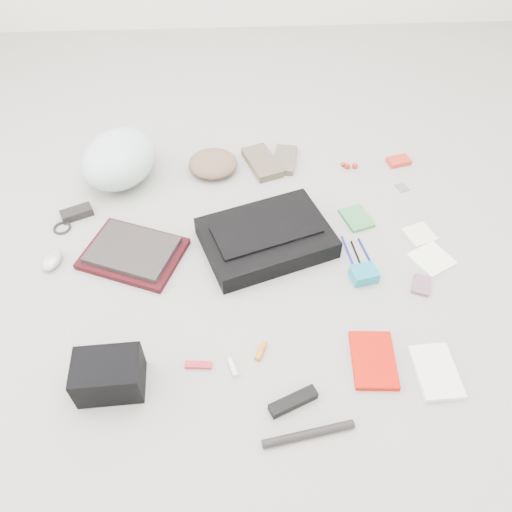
{
  "coord_description": "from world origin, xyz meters",
  "views": [
    {
      "loc": [
        -0.06,
        -1.21,
        1.42
      ],
      "look_at": [
        0.0,
        0.0,
        0.05
      ],
      "focal_mm": 35.0,
      "sensor_mm": 36.0,
      "label": 1
    }
  ],
  "objects_px": {
    "laptop": "(132,250)",
    "bike_helmet": "(119,159)",
    "accordion_wallet": "(364,274)",
    "messenger_bag": "(266,238)",
    "camera_bag": "(109,375)",
    "book_red": "(373,360)"
  },
  "relations": [
    {
      "from": "bike_helmet",
      "to": "book_red",
      "type": "relative_size",
      "value": 1.77
    },
    {
      "from": "laptop",
      "to": "book_red",
      "type": "height_order",
      "value": "laptop"
    },
    {
      "from": "laptop",
      "to": "accordion_wallet",
      "type": "bearing_deg",
      "value": 11.74
    },
    {
      "from": "laptop",
      "to": "book_red",
      "type": "distance_m",
      "value": 0.95
    },
    {
      "from": "bike_helmet",
      "to": "laptop",
      "type": "bearing_deg",
      "value": -54.07
    },
    {
      "from": "messenger_bag",
      "to": "book_red",
      "type": "height_order",
      "value": "messenger_bag"
    },
    {
      "from": "messenger_bag",
      "to": "bike_helmet",
      "type": "height_order",
      "value": "bike_helmet"
    },
    {
      "from": "bike_helmet",
      "to": "accordion_wallet",
      "type": "distance_m",
      "value": 1.13
    },
    {
      "from": "messenger_bag",
      "to": "bike_helmet",
      "type": "distance_m",
      "value": 0.74
    },
    {
      "from": "messenger_bag",
      "to": "book_red",
      "type": "distance_m",
      "value": 0.61
    },
    {
      "from": "messenger_bag",
      "to": "camera_bag",
      "type": "height_order",
      "value": "camera_bag"
    },
    {
      "from": "accordion_wallet",
      "to": "camera_bag",
      "type": "bearing_deg",
      "value": -168.02
    },
    {
      "from": "book_red",
      "to": "bike_helmet",
      "type": "bearing_deg",
      "value": 137.5
    },
    {
      "from": "bike_helmet",
      "to": "accordion_wallet",
      "type": "height_order",
      "value": "bike_helmet"
    },
    {
      "from": "bike_helmet",
      "to": "book_red",
      "type": "xyz_separation_m",
      "value": [
        0.91,
        -0.96,
        -0.1
      ]
    },
    {
      "from": "laptop",
      "to": "bike_helmet",
      "type": "relative_size",
      "value": 0.85
    },
    {
      "from": "bike_helmet",
      "to": "camera_bag",
      "type": "relative_size",
      "value": 1.81
    },
    {
      "from": "messenger_bag",
      "to": "book_red",
      "type": "bearing_deg",
      "value": -78.72
    },
    {
      "from": "messenger_bag",
      "to": "camera_bag",
      "type": "relative_size",
      "value": 2.36
    },
    {
      "from": "bike_helmet",
      "to": "camera_bag",
      "type": "xyz_separation_m",
      "value": [
        0.09,
        -1.0,
        -0.04
      ]
    },
    {
      "from": "bike_helmet",
      "to": "messenger_bag",
      "type": "bearing_deg",
      "value": -11.05
    },
    {
      "from": "messenger_bag",
      "to": "camera_bag",
      "type": "bearing_deg",
      "value": -151.2
    }
  ]
}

